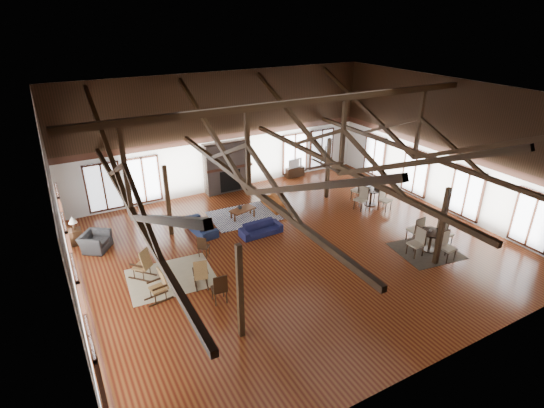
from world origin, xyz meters
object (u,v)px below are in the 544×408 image
sofa_navy_front (261,229)px  sofa_orange (274,203)px  sofa_navy_left (201,226)px  cafe_table_near (431,237)px  cafe_table_far (371,194)px  tv_console (295,172)px  coffee_table (243,210)px  armchair (95,242)px

sofa_navy_front → sofa_orange: sofa_navy_front is taller
sofa_navy_left → cafe_table_near: (7.36, -5.80, 0.29)m
cafe_table_far → tv_console: size_ratio=2.00×
sofa_orange → sofa_navy_front: bearing=-38.3°
sofa_orange → coffee_table: 1.80m
sofa_navy_front → cafe_table_far: (6.03, 0.07, 0.30)m
sofa_navy_left → tv_console: bearing=-68.7°
armchair → cafe_table_near: 13.16m
tv_console → sofa_navy_left: bearing=-152.2°
tv_console → sofa_navy_front: bearing=-133.2°
sofa_navy_left → coffee_table: bearing=-87.8°
tv_console → sofa_orange: bearing=-134.5°
sofa_orange → sofa_navy_left: bearing=-78.9°
cafe_table_near → cafe_table_far: cafe_table_near is taller
armchair → sofa_orange: bearing=-54.5°
sofa_orange → tv_console: (3.03, 3.08, 0.03)m
sofa_navy_left → cafe_table_far: 8.29m
coffee_table → armchair: size_ratio=1.17×
coffee_table → armchair: 6.28m
sofa_navy_front → sofa_orange: (1.77, 2.03, -0.02)m
sofa_orange → tv_console: 4.32m
armchair → coffee_table: bearing=-56.8°
coffee_table → armchair: (-6.27, 0.26, -0.03)m
sofa_navy_front → coffee_table: 1.79m
coffee_table → cafe_table_far: 6.28m
coffee_table → tv_console: bearing=19.5°
sofa_orange → coffee_table: sofa_orange is taller
sofa_navy_left → coffee_table: 2.16m
sofa_navy_left → cafe_table_near: bearing=-134.7°
sofa_navy_left → armchair: 4.19m
sofa_navy_front → cafe_table_near: bearing=-41.2°
cafe_table_far → tv_console: (-1.22, 5.04, -0.29)m
sofa_navy_left → sofa_orange: bearing=-88.1°
sofa_navy_left → armchair: size_ratio=1.77×
sofa_orange → cafe_table_far: bearing=68.1°
sofa_navy_front → cafe_table_far: size_ratio=0.82×
cafe_table_near → sofa_navy_left: bearing=141.8°
sofa_navy_front → coffee_table: sofa_navy_front is taller
sofa_orange → coffee_table: bearing=-79.3°
sofa_navy_front → cafe_table_far: cafe_table_far is taller
sofa_orange → cafe_table_near: 7.26m
coffee_table → sofa_orange: bearing=-7.2°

